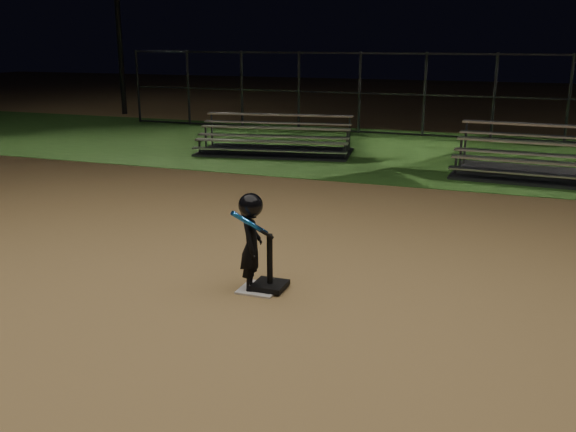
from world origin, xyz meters
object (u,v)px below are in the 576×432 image
Objects in this scene: batting_tee at (270,279)px; bleacher_left at (275,146)px; home_plate at (259,289)px; bleacher_right at (561,169)px; child_batter at (251,239)px.

bleacher_left is at bearing 110.80° from batting_tee.
home_plate is 9.25m from bleacher_left.
bleacher_right is (3.56, 7.80, 0.08)m from batting_tee.
home_plate is 0.10× the size of bleacher_right.
child_batter reaches higher than bleacher_left.
batting_tee is 8.57m from bleacher_right.
batting_tee is at bearing -78.22° from bleacher_left.
home_plate is at bearing -79.00° from bleacher_left.
home_plate is at bearing -111.42° from bleacher_right.
bleacher_right is (6.84, -0.84, 0.02)m from bleacher_left.
child_batter reaches higher than bleacher_right.
bleacher_left is at bearing 176.66° from bleacher_right.
home_plate is 0.38× the size of child_batter.
batting_tee is 0.16× the size of bleacher_left.
child_batter is 8.73m from bleacher_right.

